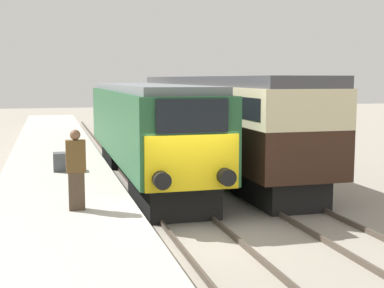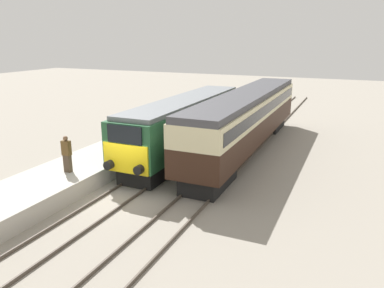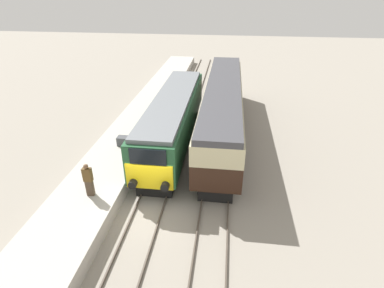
# 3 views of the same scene
# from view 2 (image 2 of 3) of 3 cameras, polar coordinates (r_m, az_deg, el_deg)

# --- Properties ---
(ground_plane) EXTENTS (120.00, 120.00, 0.00)m
(ground_plane) POSITION_cam_2_polar(r_m,az_deg,el_deg) (18.37, -10.89, -7.88)
(ground_plane) COLOR gray
(platform_left) EXTENTS (3.50, 50.00, 0.86)m
(platform_left) POSITION_cam_2_polar(r_m,az_deg,el_deg) (26.27, -7.05, 0.59)
(platform_left) COLOR #B7B2A8
(platform_left) RESTS_ON ground_plane
(rails_near_track) EXTENTS (1.51, 60.00, 0.14)m
(rails_near_track) POSITION_cam_2_polar(r_m,az_deg,el_deg) (22.33, -3.64, -3.07)
(rails_near_track) COLOR #4C4238
(rails_near_track) RESTS_ON ground_plane
(rails_far_track) EXTENTS (1.50, 60.00, 0.14)m
(rails_far_track) POSITION_cam_2_polar(r_m,az_deg,el_deg) (21.06, 4.62, -4.29)
(rails_far_track) COLOR #4C4238
(rails_far_track) RESTS_ON ground_plane
(locomotive) EXTENTS (2.70, 14.25, 3.64)m
(locomotive) POSITION_cam_2_polar(r_m,az_deg,el_deg) (23.98, -0.94, 3.20)
(locomotive) COLOR black
(locomotive) RESTS_ON ground_plane
(passenger_carriage) EXTENTS (2.75, 18.13, 3.94)m
(passenger_carriage) POSITION_cam_2_polar(r_m,az_deg,el_deg) (24.84, 8.42, 4.29)
(passenger_carriage) COLOR black
(passenger_carriage) RESTS_ON ground_plane
(person_on_platform) EXTENTS (0.44, 0.26, 1.85)m
(person_on_platform) POSITION_cam_2_polar(r_m,az_deg,el_deg) (19.44, -18.54, -1.45)
(person_on_platform) COLOR #473828
(person_on_platform) RESTS_ON platform_left
(luggage_crate) EXTENTS (0.70, 0.56, 0.60)m
(luggage_crate) POSITION_cam_2_polar(r_m,az_deg,el_deg) (23.78, -9.91, 0.66)
(luggage_crate) COLOR #4C4C51
(luggage_crate) RESTS_ON platform_left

